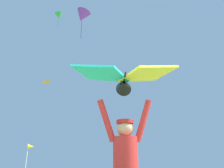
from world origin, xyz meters
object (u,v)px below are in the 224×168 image
Objects in this scene: distant_kite_green_low_right at (59,16)px; marker_flag at (30,150)px; distant_kite_orange_high_right at (114,73)px; distant_kite_orange_overhead_distant at (46,82)px; distant_kite_purple_mid_left at (82,16)px; held_stunt_kite at (124,78)px.

distant_kite_green_low_right reaches higher than marker_flag.
marker_flag is (-6.36, -14.73, -10.82)m from distant_kite_orange_high_right.
distant_kite_orange_overhead_distant is at bearing -133.44° from distant_kite_orange_high_right.
distant_kite_orange_overhead_distant is (-2.92, 5.42, -3.15)m from distant_kite_purple_mid_left.
distant_kite_orange_high_right reaches higher than distant_kite_purple_mid_left.
distant_kite_orange_high_right is at bearing -0.61° from distant_kite_green_low_right.
distant_kite_orange_high_right is 0.47× the size of marker_flag.
distant_kite_orange_high_right is 11.35m from distant_kite_orange_overhead_distant.
held_stunt_kite is at bearing -76.69° from distant_kite_orange_overhead_distant.
distant_kite_orange_high_right is at bearing 66.64° from marker_flag.
distant_kite_green_low_right is at bearing 95.03° from marker_flag.
distant_kite_green_low_right is (-3.43, 13.06, 9.55)m from distant_kite_purple_mid_left.
distant_kite_orange_high_right reaches higher than held_stunt_kite.
marker_flag is at bearing -84.97° from distant_kite_green_low_right.
distant_kite_green_low_right reaches higher than distant_kite_orange_overhead_distant.
held_stunt_kite is 1.74× the size of distant_kite_orange_overhead_distant.
held_stunt_kite is 0.76× the size of marker_flag.
distant_kite_orange_overhead_distant is 0.39× the size of distant_kite_green_low_right.
distant_kite_orange_high_right is 0.42× the size of distant_kite_green_low_right.
distant_kite_orange_high_right is 0.40× the size of distant_kite_purple_mid_left.
distant_kite_green_low_right is 1.11× the size of marker_flag.
distant_kite_purple_mid_left is 16.53m from distant_kite_green_low_right.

